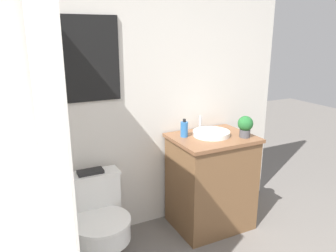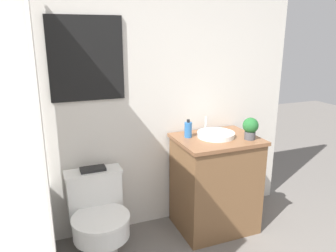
{
  "view_description": "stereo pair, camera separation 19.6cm",
  "coord_description": "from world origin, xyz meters",
  "px_view_note": "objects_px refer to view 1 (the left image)",
  "views": [
    {
      "loc": [
        -0.72,
        -0.18,
        1.65
      ],
      "look_at": [
        0.28,
        1.81,
        1.02
      ],
      "focal_mm": 35.0,
      "sensor_mm": 36.0,
      "label": 1
    },
    {
      "loc": [
        -0.54,
        -0.26,
        1.65
      ],
      "look_at": [
        0.28,
        1.81,
        1.02
      ],
      "focal_mm": 35.0,
      "sensor_mm": 36.0,
      "label": 2
    }
  ],
  "objects_px": {
    "book_on_tank": "(90,172)",
    "soap_bottle": "(184,129)",
    "potted_plant": "(245,126)",
    "toilet": "(98,219)",
    "sink": "(211,133)"
  },
  "relations": [
    {
      "from": "sink",
      "to": "potted_plant",
      "type": "height_order",
      "value": "potted_plant"
    },
    {
      "from": "soap_bottle",
      "to": "potted_plant",
      "type": "bearing_deg",
      "value": -28.06
    },
    {
      "from": "potted_plant",
      "to": "toilet",
      "type": "bearing_deg",
      "value": 172.96
    },
    {
      "from": "sink",
      "to": "toilet",
      "type": "bearing_deg",
      "value": -179.5
    },
    {
      "from": "toilet",
      "to": "sink",
      "type": "bearing_deg",
      "value": 0.5
    },
    {
      "from": "soap_bottle",
      "to": "book_on_tank",
      "type": "bearing_deg",
      "value": 175.93
    },
    {
      "from": "soap_bottle",
      "to": "potted_plant",
      "type": "distance_m",
      "value": 0.5
    },
    {
      "from": "soap_bottle",
      "to": "potted_plant",
      "type": "height_order",
      "value": "potted_plant"
    },
    {
      "from": "toilet",
      "to": "soap_bottle",
      "type": "height_order",
      "value": "soap_bottle"
    },
    {
      "from": "potted_plant",
      "to": "book_on_tank",
      "type": "relative_size",
      "value": 0.94
    },
    {
      "from": "potted_plant",
      "to": "book_on_tank",
      "type": "distance_m",
      "value": 1.29
    },
    {
      "from": "book_on_tank",
      "to": "potted_plant",
      "type": "bearing_deg",
      "value": -13.37
    },
    {
      "from": "book_on_tank",
      "to": "soap_bottle",
      "type": "bearing_deg",
      "value": -4.07
    },
    {
      "from": "potted_plant",
      "to": "soap_bottle",
      "type": "bearing_deg",
      "value": 151.94
    },
    {
      "from": "potted_plant",
      "to": "book_on_tank",
      "type": "bearing_deg",
      "value": 166.63
    }
  ]
}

